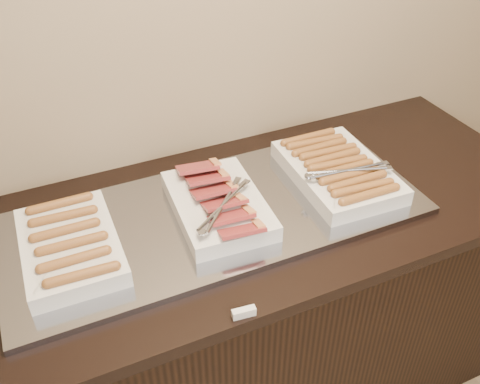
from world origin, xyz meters
The scene contains 6 objects.
counter centered at (0.00, 2.13, 0.45)m, with size 2.06×0.76×0.90m.
warming_tray centered at (-0.02, 2.13, 0.91)m, with size 1.20×0.50×0.02m, color #9396A1.
dish_left centered at (-0.42, 2.13, 0.95)m, with size 0.24×0.36×0.07m.
dish_center centered at (-0.01, 2.13, 0.95)m, with size 0.27×0.40×0.09m.
dish_right centered at (0.39, 2.13, 0.95)m, with size 0.29×0.41×0.08m.
label_holder centered at (-0.10, 1.77, 0.91)m, with size 0.06×0.02×0.02m, color silver.
Camera 1 is at (-0.45, 1.02, 1.89)m, focal length 40.00 mm.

